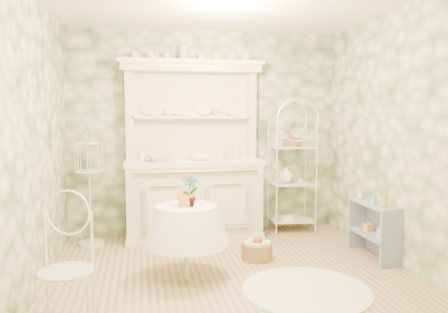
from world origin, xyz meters
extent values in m
plane|color=tan|center=(0.00, 0.00, 0.00)|extent=(3.60, 3.60, 0.00)
plane|color=beige|center=(-1.80, 0.00, 1.35)|extent=(3.60, 3.60, 0.00)
plane|color=beige|center=(1.80, 0.00, 1.35)|extent=(3.60, 3.60, 0.00)
plane|color=beige|center=(0.00, 1.80, 1.35)|extent=(3.60, 3.60, 0.00)
plane|color=beige|center=(0.00, -1.80, 1.35)|extent=(3.60, 3.60, 0.00)
cube|color=silver|center=(-0.20, 1.52, 1.15)|extent=(1.87, 0.61, 2.29)
cube|color=white|center=(1.15, 1.61, 0.86)|extent=(0.57, 0.43, 1.72)
cube|color=#7C8CA8|center=(1.68, 0.35, 0.30)|extent=(0.31, 0.72, 0.61)
cylinder|color=white|center=(-0.44, 0.14, 0.35)|extent=(0.69, 0.69, 0.69)
cube|color=white|center=(-1.42, -0.75, 0.42)|extent=(0.48, 0.48, 0.84)
cube|color=white|center=(-1.48, 1.43, 0.69)|extent=(0.34, 0.34, 1.39)
cylinder|color=olive|center=(0.37, 0.52, 0.11)|extent=(0.39, 0.39, 0.22)
cylinder|color=white|center=(0.59, -0.39, 0.00)|extent=(1.25, 1.25, 0.01)
imported|color=white|center=(-0.64, 1.47, 1.02)|extent=(0.38, 0.38, 0.08)
imported|color=white|center=(-0.13, 1.49, 1.02)|extent=(0.27, 0.27, 0.08)
imported|color=white|center=(-0.50, 1.68, 1.61)|extent=(0.15, 0.15, 0.09)
imported|color=white|center=(0.12, 1.68, 1.61)|extent=(0.15, 0.15, 0.10)
imported|color=#3F7238|center=(-0.41, 0.09, 0.85)|extent=(0.17, 0.11, 0.31)
imported|color=#D29047|center=(1.68, 0.17, 0.68)|extent=(0.06, 0.06, 0.16)
imported|color=#8BAACE|center=(1.66, 0.33, 0.65)|extent=(0.06, 0.06, 0.11)
imported|color=silver|center=(1.63, 0.60, 0.65)|extent=(0.09, 0.09, 0.10)
camera|label=1|loc=(-0.86, -4.01, 1.59)|focal=35.00mm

